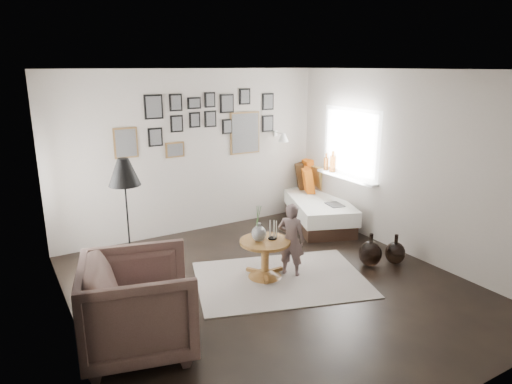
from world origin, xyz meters
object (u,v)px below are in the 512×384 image
pedestal_table (265,260)px  demijohn_large (370,253)px  child (291,240)px  floor_lamp (124,177)px  vase (259,231)px  magazine_basket (159,339)px  daybed (313,204)px  demijohn_small (395,253)px  armchair (139,305)px

pedestal_table → demijohn_large: pedestal_table is taller
child → floor_lamp: bearing=29.7°
vase → magazine_basket: vase is taller
pedestal_table → daybed: daybed is taller
magazine_basket → demijohn_small: demijohn_small is taller
armchair → magazine_basket: bearing=-139.6°
magazine_basket → demijohn_small: (3.49, 0.37, -0.03)m
pedestal_table → floor_lamp: floor_lamp is taller
pedestal_table → demijohn_large: bearing=-17.0°
floor_lamp → demijohn_small: bearing=-20.1°
pedestal_table → floor_lamp: size_ratio=0.40×
daybed → floor_lamp: floor_lamp is taller
vase → armchair: vase is taller
vase → floor_lamp: size_ratio=0.29×
magazine_basket → demijohn_small: 3.51m
child → pedestal_table: bearing=33.7°
pedestal_table → magazine_basket: (-1.73, -0.92, -0.04)m
daybed → demijohn_small: bearing=-72.8°
magazine_basket → pedestal_table: bearing=28.1°
pedestal_table → demijohn_small: (1.76, -0.55, -0.08)m
daybed → vase: bearing=-122.1°
pedestal_table → child: 0.43m
vase → demijohn_large: size_ratio=0.99×
pedestal_table → daybed: (1.91, 1.50, 0.07)m
armchair → pedestal_table: bearing=-54.1°
armchair → child: size_ratio=1.06×
pedestal_table → floor_lamp: bearing=156.9°
pedestal_table → daybed: size_ratio=0.30×
magazine_basket → floor_lamp: bearing=83.0°
vase → armchair: size_ratio=0.45×
demijohn_large → child: bearing=163.3°
vase → demijohn_small: size_ratio=1.09×
child → vase: bearing=34.5°
armchair → child: child is taller
magazine_basket → demijohn_large: (3.14, 0.49, -0.01)m
pedestal_table → demijohn_large: 1.48m
floor_lamp → demijohn_small: floor_lamp is taller
demijohn_large → child: child is taller
armchair → floor_lamp: floor_lamp is taller
pedestal_table → armchair: armchair is taller
armchair → demijohn_small: armchair is taller
pedestal_table → armchair: 1.98m
vase → daybed: bearing=36.6°
daybed → demijohn_small: 2.06m
armchair → floor_lamp: bearing=2.4°
vase → armchair: bearing=-157.3°
magazine_basket → daybed: bearing=33.6°
armchair → child: 2.24m
armchair → floor_lamp: (0.30, 1.37, 0.92)m
pedestal_table → daybed: bearing=38.1°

